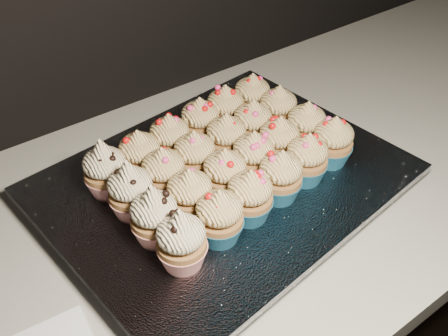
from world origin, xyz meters
The scene contains 27 objects.
worktop centered at (0.00, 1.70, 0.88)m, with size 2.44×0.64×0.04m, color beige.
baking_tray centered at (0.06, 1.69, 0.91)m, with size 0.47×0.36×0.02m, color black.
foil_lining centered at (0.06, 1.69, 0.93)m, with size 0.51×0.40×0.01m, color silver.
cupcake_0 centered at (-0.08, 1.59, 0.97)m, with size 0.06×0.06×0.10m.
cupcake_1 centered at (-0.02, 1.60, 0.97)m, with size 0.06×0.06×0.08m.
cupcake_2 centered at (0.03, 1.61, 0.97)m, with size 0.06×0.06×0.08m.
cupcake_3 centered at (0.09, 1.61, 0.97)m, with size 0.06×0.06×0.08m.
cupcake_4 centered at (0.15, 1.62, 0.97)m, with size 0.06×0.06×0.08m.
cupcake_5 centered at (0.21, 1.63, 0.97)m, with size 0.06×0.06×0.08m.
cupcake_6 centered at (-0.09, 1.65, 0.97)m, with size 0.06×0.06×0.10m.
cupcake_7 centered at (-0.03, 1.65, 0.97)m, with size 0.06×0.06×0.08m.
cupcake_8 centered at (0.03, 1.66, 0.97)m, with size 0.06×0.06×0.08m.
cupcake_9 centered at (0.09, 1.67, 0.97)m, with size 0.06×0.06×0.08m.
cupcake_10 centered at (0.14, 1.67, 0.97)m, with size 0.06×0.06×0.08m.
cupcake_11 centered at (0.20, 1.68, 0.97)m, with size 0.06×0.06×0.08m.
cupcake_12 centered at (-0.09, 1.71, 0.97)m, with size 0.06×0.06×0.10m.
cupcake_13 centered at (-0.03, 1.71, 0.97)m, with size 0.06×0.06×0.08m.
cupcake_14 centered at (0.02, 1.72, 0.97)m, with size 0.06×0.06×0.08m.
cupcake_15 centered at (0.08, 1.73, 0.97)m, with size 0.06×0.06×0.08m.
cupcake_16 centered at (0.14, 1.73, 0.97)m, with size 0.06×0.06×0.08m.
cupcake_17 centered at (0.20, 1.74, 0.97)m, with size 0.06×0.06×0.08m.
cupcake_18 centered at (-0.10, 1.77, 0.97)m, with size 0.06×0.06×0.10m.
cupcake_19 centered at (-0.04, 1.77, 0.97)m, with size 0.06×0.06×0.08m.
cupcake_20 centered at (0.01, 1.78, 0.97)m, with size 0.06×0.06×0.08m.
cupcake_21 centered at (0.08, 1.79, 0.97)m, with size 0.06×0.06×0.08m.
cupcake_22 centered at (0.13, 1.79, 0.97)m, with size 0.06×0.06×0.08m.
cupcake_23 centered at (0.19, 1.79, 0.97)m, with size 0.06×0.06×0.08m.
Camera 1 is at (-0.27, 1.24, 1.43)m, focal length 40.00 mm.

